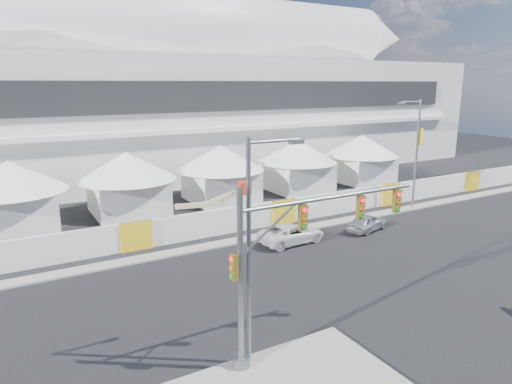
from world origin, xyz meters
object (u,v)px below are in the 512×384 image
traffic_mast (283,262)px  boom_lift (193,218)px  lot_car_b (444,180)px  streetlight_median (254,238)px  sedan_silver (367,222)px  pickup_curb (292,233)px  streetlight_curb (415,147)px

traffic_mast → boom_lift: traffic_mast is taller
lot_car_b → boom_lift: (-29.70, -0.25, 0.20)m
traffic_mast → streetlight_median: bearing=169.1°
sedan_silver → traffic_mast: (-14.88, -10.72, 3.54)m
sedan_silver → boom_lift: 13.54m
pickup_curb → boom_lift: (-5.00, 6.26, 0.28)m
traffic_mast → streetlight_curb: size_ratio=0.93×
pickup_curb → boom_lift: 8.02m
pickup_curb → traffic_mast: traffic_mast is taller
lot_car_b → pickup_curb: bearing=95.9°
lot_car_b → streetlight_curb: streetlight_curb is taller
pickup_curb → boom_lift: boom_lift is taller
pickup_curb → streetlight_median: (-9.43, -11.14, 4.69)m
pickup_curb → traffic_mast: bearing=141.3°
streetlight_curb → boom_lift: (-19.57, 4.10, -4.73)m
sedan_silver → streetlight_median: streetlight_median is taller
streetlight_median → streetlight_curb: streetlight_curb is taller
pickup_curb → boom_lift: bearing=35.9°
streetlight_median → boom_lift: streetlight_median is taller
streetlight_curb → pickup_curb: bearing=-171.6°
pickup_curb → boom_lift: size_ratio=0.68×
streetlight_median → pickup_curb: bearing=49.7°
sedan_silver → streetlight_median: size_ratio=0.43×
sedan_silver → pickup_curb: bearing=69.5°
lot_car_b → traffic_mast: 37.64m
lot_car_b → streetlight_median: bearing=108.5°
sedan_silver → lot_car_b: bearing=-83.3°
traffic_mast → pickup_curb: bearing=54.1°
streetlight_curb → boom_lift: bearing=168.2°
sedan_silver → streetlight_median: bearing=108.2°
pickup_curb → streetlight_curb: 15.56m
sedan_silver → boom_lift: bearing=44.3°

